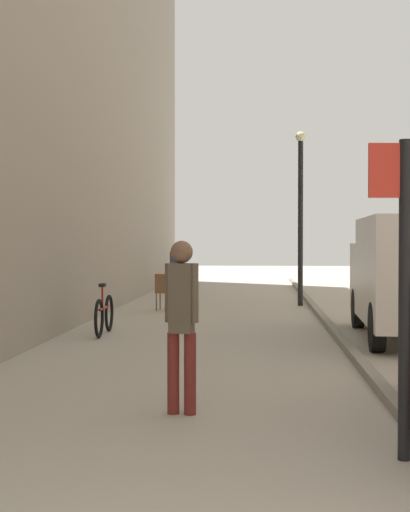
{
  "coord_description": "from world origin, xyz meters",
  "views": [
    {
      "loc": [
        0.13,
        -1.91,
        1.78
      ],
      "look_at": [
        -0.73,
        10.32,
        1.54
      ],
      "focal_mm": 53.36,
      "sensor_mm": 36.0,
      "label": 1
    }
  ],
  "objects_px": {
    "lamp_post": "(301,206)",
    "cafe_chair_near_window": "(164,289)",
    "pedestrian_main_foreground": "(175,267)",
    "pedestrian_mid_block": "(182,314)",
    "street_sign_post": "(405,270)",
    "bicycle_leaning": "(104,315)"
  },
  "relations": [
    {
      "from": "pedestrian_main_foreground",
      "to": "street_sign_post",
      "type": "xyz_separation_m",
      "value": [
        3.86,
        -18.0,
        0.6
      ]
    },
    {
      "from": "street_sign_post",
      "to": "cafe_chair_near_window",
      "type": "distance_m",
      "value": 13.45
    },
    {
      "from": "street_sign_post",
      "to": "lamp_post",
      "type": "distance_m",
      "value": 14.69
    },
    {
      "from": "lamp_post",
      "to": "cafe_chair_near_window",
      "type": "height_order",
      "value": "lamp_post"
    },
    {
      "from": "cafe_chair_near_window",
      "to": "pedestrian_main_foreground",
      "type": "bearing_deg",
      "value": 100.62
    },
    {
      "from": "street_sign_post",
      "to": "cafe_chair_near_window",
      "type": "bearing_deg",
      "value": -81.07
    },
    {
      "from": "pedestrian_mid_block",
      "to": "cafe_chair_near_window",
      "type": "relative_size",
      "value": 1.9
    },
    {
      "from": "lamp_post",
      "to": "bicycle_leaning",
      "type": "height_order",
      "value": "lamp_post"
    },
    {
      "from": "pedestrian_mid_block",
      "to": "street_sign_post",
      "type": "height_order",
      "value": "street_sign_post"
    },
    {
      "from": "pedestrian_main_foreground",
      "to": "lamp_post",
      "type": "bearing_deg",
      "value": 141.95
    },
    {
      "from": "pedestrian_main_foreground",
      "to": "street_sign_post",
      "type": "bearing_deg",
      "value": 105.27
    },
    {
      "from": "pedestrian_main_foreground",
      "to": "bicycle_leaning",
      "type": "bearing_deg",
      "value": 91.78
    },
    {
      "from": "pedestrian_mid_block",
      "to": "street_sign_post",
      "type": "distance_m",
      "value": 2.53
    },
    {
      "from": "pedestrian_main_foreground",
      "to": "cafe_chair_near_window",
      "type": "relative_size",
      "value": 1.74
    },
    {
      "from": "bicycle_leaning",
      "to": "cafe_chair_near_window",
      "type": "xyz_separation_m",
      "value": [
        0.54,
        4.96,
        0.17
      ]
    },
    {
      "from": "street_sign_post",
      "to": "cafe_chair_near_window",
      "type": "height_order",
      "value": "street_sign_post"
    },
    {
      "from": "street_sign_post",
      "to": "pedestrian_mid_block",
      "type": "bearing_deg",
      "value": -43.76
    },
    {
      "from": "bicycle_leaning",
      "to": "street_sign_post",
      "type": "bearing_deg",
      "value": -64.04
    },
    {
      "from": "cafe_chair_near_window",
      "to": "lamp_post",
      "type": "bearing_deg",
      "value": 33.18
    },
    {
      "from": "lamp_post",
      "to": "cafe_chair_near_window",
      "type": "distance_m",
      "value": 4.49
    },
    {
      "from": "lamp_post",
      "to": "cafe_chair_near_window",
      "type": "relative_size",
      "value": 5.06
    },
    {
      "from": "pedestrian_main_foreground",
      "to": "pedestrian_mid_block",
      "type": "xyz_separation_m",
      "value": [
        1.89,
        -16.5,
        0.09
      ]
    }
  ]
}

